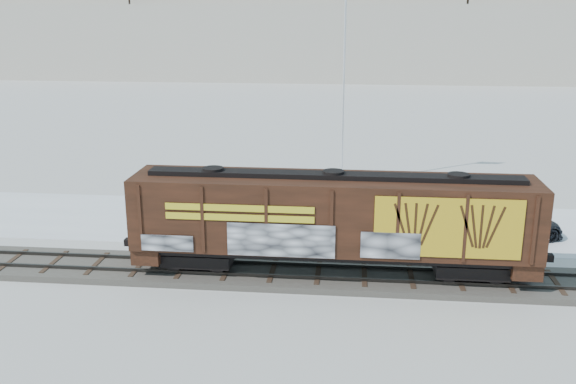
# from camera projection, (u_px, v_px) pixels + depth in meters

# --- Properties ---
(ground) EXTENTS (500.00, 500.00, 0.00)m
(ground) POSITION_uv_depth(u_px,v_px,m) (273.00, 277.00, 28.19)
(ground) COLOR white
(ground) RESTS_ON ground
(rail_track) EXTENTS (50.00, 3.40, 0.43)m
(rail_track) POSITION_uv_depth(u_px,v_px,m) (273.00, 274.00, 28.15)
(rail_track) COLOR #59544C
(rail_track) RESTS_ON ground
(parking_strip) EXTENTS (40.00, 8.00, 0.03)m
(parking_strip) POSITION_uv_depth(u_px,v_px,m) (290.00, 222.00, 35.35)
(parking_strip) COLOR white
(parking_strip) RESTS_ON ground
(hopper_railcar) EXTENTS (16.97, 3.06, 4.34)m
(hopper_railcar) POSITION_uv_depth(u_px,v_px,m) (333.00, 217.00, 27.14)
(hopper_railcar) COLOR black
(hopper_railcar) RESTS_ON rail_track
(flagpole) EXTENTS (2.30, 0.90, 13.16)m
(flagpole) POSITION_uv_depth(u_px,v_px,m) (345.00, 110.00, 41.69)
(flagpole) COLOR silver
(flagpole) RESTS_ON ground
(car_silver) EXTENTS (4.22, 3.02, 1.34)m
(car_silver) POSITION_uv_depth(u_px,v_px,m) (184.00, 208.00, 35.61)
(car_silver) COLOR #ABAEB2
(car_silver) RESTS_ON parking_strip
(car_white) EXTENTS (4.66, 2.39, 1.46)m
(car_white) POSITION_uv_depth(u_px,v_px,m) (226.00, 212.00, 34.66)
(car_white) COLOR silver
(car_white) RESTS_ON parking_strip
(car_dark) EXTENTS (5.61, 3.79, 1.51)m
(car_dark) POSITION_uv_depth(u_px,v_px,m) (513.00, 225.00, 32.44)
(car_dark) COLOR black
(car_dark) RESTS_ON parking_strip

